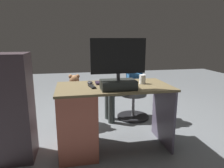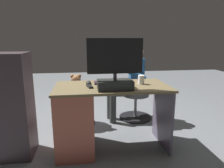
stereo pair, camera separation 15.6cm
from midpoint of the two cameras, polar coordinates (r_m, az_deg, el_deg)
ground_plane at (r=2.86m, az=0.40°, el=-13.07°), size 10.00×10.00×0.00m
desk at (r=2.29m, az=-6.11°, el=-9.17°), size 1.24×0.64×0.74m
monitor at (r=2.02m, az=3.07°, el=3.13°), size 0.55×0.22×0.51m
keyboard at (r=2.34m, az=2.04°, el=0.49°), size 0.42×0.14×0.02m
computer_mouse at (r=2.29m, az=-4.71°, el=0.42°), size 0.06×0.10×0.04m
cup at (r=2.31m, az=10.16°, el=1.21°), size 0.07×0.07×0.10m
tv_remote at (r=2.15m, az=-4.29°, el=-0.66°), size 0.07×0.16×0.02m
notebook_binder at (r=2.23m, az=4.29°, el=-0.10°), size 0.29×0.34×0.02m
office_chair_teddy at (r=3.01m, az=-8.37°, el=-6.96°), size 0.52×0.52×0.43m
teddy_bear at (r=2.93m, az=-8.58°, el=-0.67°), size 0.23×0.23×0.32m
visitor_chair at (r=3.23m, az=8.05°, el=-5.39°), size 0.51×0.51×0.43m
person at (r=3.09m, az=6.83°, el=2.03°), size 0.57×0.52×1.16m
equipment_rack at (r=2.33m, az=-25.39°, el=-5.78°), size 0.44×0.36×1.11m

